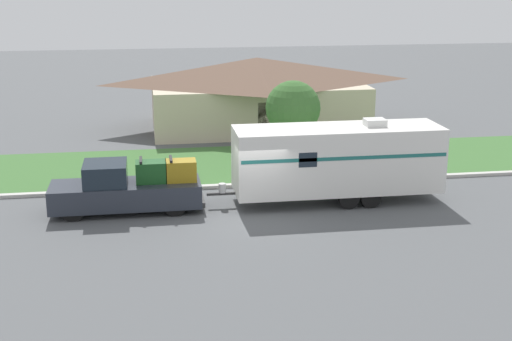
{
  "coord_description": "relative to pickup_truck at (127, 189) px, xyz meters",
  "views": [
    {
      "loc": [
        -3.88,
        -24.96,
        8.9
      ],
      "look_at": [
        0.25,
        1.28,
        1.4
      ],
      "focal_mm": 50.0,
      "sensor_mm": 36.0,
      "label": 1
    }
  ],
  "objects": [
    {
      "name": "ground_plane",
      "position": [
        4.7,
        -1.28,
        -0.89
      ],
      "size": [
        120.0,
        120.0,
        0.0
      ],
      "primitive_type": "plane",
      "color": "#515456"
    },
    {
      "name": "curb_strip",
      "position": [
        4.7,
        2.47,
        -0.82
      ],
      "size": [
        80.0,
        0.3,
        0.14
      ],
      "color": "beige",
      "rests_on": "ground_plane"
    },
    {
      "name": "lawn_strip",
      "position": [
        4.7,
        6.12,
        -0.88
      ],
      "size": [
        80.0,
        7.0,
        0.03
      ],
      "color": "#3D6B33",
      "rests_on": "ground_plane"
    },
    {
      "name": "house_across_street",
      "position": [
        7.24,
        14.15,
        1.21
      ],
      "size": [
        12.94,
        7.63,
        4.07
      ],
      "color": "beige",
      "rests_on": "ground_plane"
    },
    {
      "name": "pickup_truck",
      "position": [
        0.0,
        0.0,
        0.0
      ],
      "size": [
        5.76,
        1.93,
        2.05
      ],
      "color": "black",
      "rests_on": "ground_plane"
    },
    {
      "name": "travel_trailer",
      "position": [
        8.21,
        -0.0,
        0.83
      ],
      "size": [
        9.25,
        2.35,
        3.29
      ],
      "color": "black",
      "rests_on": "ground_plane"
    },
    {
      "name": "mailbox",
      "position": [
        11.93,
        3.02,
        0.16
      ],
      "size": [
        0.48,
        0.2,
        1.38
      ],
      "color": "brown",
      "rests_on": "ground_plane"
    },
    {
      "name": "tree_in_yard",
      "position": [
        7.51,
        5.31,
        1.88
      ],
      "size": [
        2.53,
        2.53,
        4.05
      ],
      "color": "brown",
      "rests_on": "ground_plane"
    }
  ]
}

